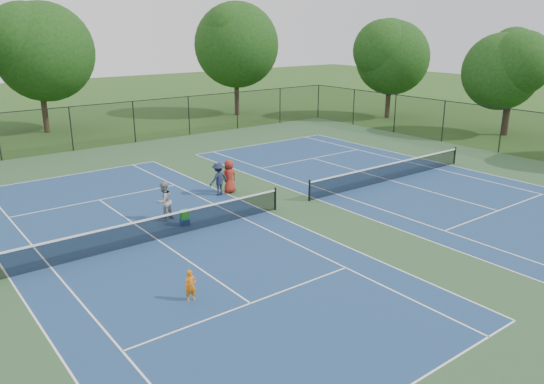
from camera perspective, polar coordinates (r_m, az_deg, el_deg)
ground at (r=25.20m, az=2.23°, el=-1.45°), size 140.00×140.00×0.00m
court_pad at (r=25.20m, az=2.23°, el=-1.44°), size 36.00×36.00×0.01m
tennis_court_left at (r=21.63m, az=-12.23°, el=-4.83°), size 12.00×23.83×1.07m
tennis_court_right at (r=29.95m, az=12.60°, el=1.41°), size 12.00×23.83×1.07m
perimeter_fence at (r=24.73m, az=2.28°, el=2.07°), size 36.08×36.08×3.02m
tree_back_b at (r=45.73m, az=-24.00°, el=14.04°), size 7.60×7.60×10.03m
tree_back_d at (r=50.90m, az=-3.93°, el=15.90°), size 7.80×7.80×10.37m
tree_side_e at (r=50.15m, az=12.68°, el=14.35°), size 6.60×6.60×8.87m
tree_side_f at (r=44.80m, az=24.52°, el=12.20°), size 5.80×5.80×8.12m
child_player at (r=16.73m, az=-8.75°, el=-9.93°), size 0.42×0.31×1.03m
instructor at (r=23.49m, az=-11.55°, el=-0.97°), size 1.02×0.91×1.75m
bystander_b at (r=26.63m, az=-5.78°, el=1.40°), size 1.16×0.76×1.67m
bystander_c at (r=26.95m, az=-4.62°, el=1.68°), size 0.88×0.61×1.72m
ball_crate at (r=22.92m, az=-9.35°, el=-3.22°), size 0.42×0.36×0.30m
ball_hopper at (r=22.81m, az=-9.39°, el=-2.41°), size 0.37×0.31×0.39m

